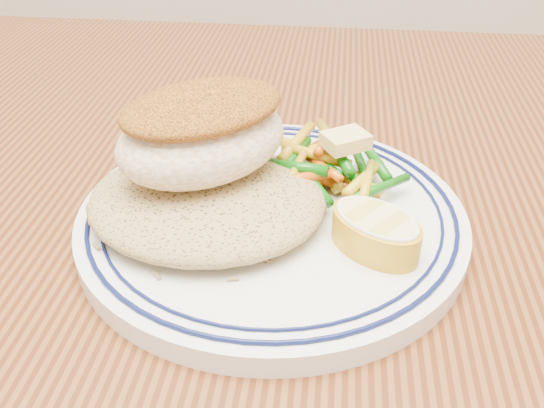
{
  "coord_description": "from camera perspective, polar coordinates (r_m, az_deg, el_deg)",
  "views": [
    {
      "loc": [
        0.08,
        -0.33,
        0.99
      ],
      "look_at": [
        0.05,
        0.01,
        0.77
      ],
      "focal_mm": 40.0,
      "sensor_mm": 36.0,
      "label": 1
    }
  ],
  "objects": [
    {
      "name": "lemon_wedge",
      "position": [
        0.37,
        9.72,
        -2.47
      ],
      "size": [
        0.08,
        0.08,
        0.02
      ],
      "color": "gold",
      "rests_on": "plate"
    },
    {
      "name": "butter_pat",
      "position": [
        0.42,
        6.94,
        5.96
      ],
      "size": [
        0.04,
        0.03,
        0.01
      ],
      "primitive_type": "cube",
      "rotation": [
        0.0,
        0.0,
        0.57
      ],
      "color": "#EED174",
      "rests_on": "vegetable_pile"
    },
    {
      "name": "plate",
      "position": [
        0.41,
        0.0,
        -1.24
      ],
      "size": [
        0.26,
        0.26,
        0.02
      ],
      "color": "silver",
      "rests_on": "dining_table"
    },
    {
      "name": "rice_pilaf",
      "position": [
        0.39,
        -6.14,
        0.77
      ],
      "size": [
        0.16,
        0.14,
        0.03
      ],
      "primitive_type": "ellipsoid",
      "color": "#987D4C",
      "rests_on": "plate"
    },
    {
      "name": "dining_table",
      "position": [
        0.48,
        -5.82,
        -11.76
      ],
      "size": [
        1.5,
        0.9,
        0.75
      ],
      "color": "#47210E",
      "rests_on": "ground"
    },
    {
      "name": "fish_fillet",
      "position": [
        0.39,
        -6.58,
        6.76
      ],
      "size": [
        0.14,
        0.14,
        0.06
      ],
      "color": "#F9E8CD",
      "rests_on": "rice_pilaf"
    },
    {
      "name": "vegetable_pile",
      "position": [
        0.43,
        5.13,
        3.5
      ],
      "size": [
        0.1,
        0.11,
        0.03
      ],
      "color": "#0E590B",
      "rests_on": "plate"
    }
  ]
}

